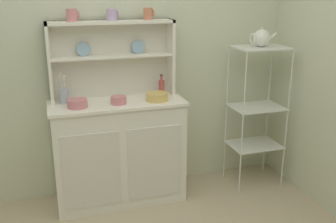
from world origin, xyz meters
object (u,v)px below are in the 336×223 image
object	(u,v)px
hutch_cabinet	(119,150)
jam_bottle	(162,87)
bowl_mixing_large	(77,103)
bakers_rack	(257,100)
porcelain_teapot	(261,38)
cup_rose_0	(72,15)
hutch_shelf_unit	(111,52)
utensil_jar	(64,96)

from	to	relation	value
hutch_cabinet	jam_bottle	bearing A→B (deg)	12.22
hutch_cabinet	bowl_mixing_large	world-z (taller)	bowl_mixing_large
bakers_rack	porcelain_teapot	bearing A→B (deg)	180.00
hutch_cabinet	bowl_mixing_large	bearing A→B (deg)	-166.89
jam_bottle	porcelain_teapot	size ratio (longest dim) A/B	0.74
bakers_rack	cup_rose_0	size ratio (longest dim) A/B	12.97
bowl_mixing_large	cup_rose_0	bearing A→B (deg)	83.69
hutch_shelf_unit	bowl_mixing_large	world-z (taller)	hutch_shelf_unit
hutch_cabinet	jam_bottle	size ratio (longest dim) A/B	6.11
jam_bottle	utensil_jar	size ratio (longest dim) A/B	0.73
hutch_cabinet	jam_bottle	xyz separation A→B (m)	(0.40, 0.09, 0.49)
cup_rose_0	jam_bottle	size ratio (longest dim) A/B	0.55
jam_bottle	hutch_cabinet	bearing A→B (deg)	-167.78
bakers_rack	jam_bottle	size ratio (longest dim) A/B	7.15
hutch_cabinet	bakers_rack	distance (m)	1.29
hutch_cabinet	cup_rose_0	world-z (taller)	cup_rose_0
bakers_rack	bowl_mixing_large	xyz separation A→B (m)	(-1.55, -0.02, 0.11)
cup_rose_0	bowl_mixing_large	world-z (taller)	cup_rose_0
bakers_rack	jam_bottle	xyz separation A→B (m)	(-0.84, 0.14, 0.15)
hutch_cabinet	bakers_rack	size ratio (longest dim) A/B	0.86
bakers_rack	jam_bottle	world-z (taller)	bakers_rack
bowl_mixing_large	utensil_jar	bearing A→B (deg)	119.11
hutch_cabinet	porcelain_teapot	bearing A→B (deg)	-2.60
cup_rose_0	bowl_mixing_large	bearing A→B (deg)	-96.31
jam_bottle	porcelain_teapot	xyz separation A→B (m)	(0.84, -0.14, 0.39)
jam_bottle	bakers_rack	bearing A→B (deg)	-9.63
hutch_shelf_unit	hutch_cabinet	bearing A→B (deg)	-90.00
hutch_cabinet	bakers_rack	bearing A→B (deg)	-2.60
bowl_mixing_large	porcelain_teapot	xyz separation A→B (m)	(1.55, 0.02, 0.43)
cup_rose_0	utensil_jar	distance (m)	0.62
bowl_mixing_large	jam_bottle	xyz separation A→B (m)	(0.71, 0.16, 0.04)
hutch_shelf_unit	bowl_mixing_large	size ratio (longest dim) A/B	6.59
hutch_cabinet	hutch_shelf_unit	world-z (taller)	hutch_shelf_unit
cup_rose_0	bowl_mixing_large	distance (m)	0.67
utensil_jar	porcelain_teapot	distance (m)	1.69
bakers_rack	utensil_jar	distance (m)	1.65
hutch_cabinet	cup_rose_0	xyz separation A→B (m)	(-0.29, 0.12, 1.09)
bakers_rack	porcelain_teapot	xyz separation A→B (m)	(-0.00, 0.00, 0.55)
hutch_cabinet	utensil_jar	size ratio (longest dim) A/B	4.49
bowl_mixing_large	porcelain_teapot	bearing A→B (deg)	0.63
hutch_cabinet	jam_bottle	world-z (taller)	jam_bottle
hutch_shelf_unit	bakers_rack	size ratio (longest dim) A/B	0.80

